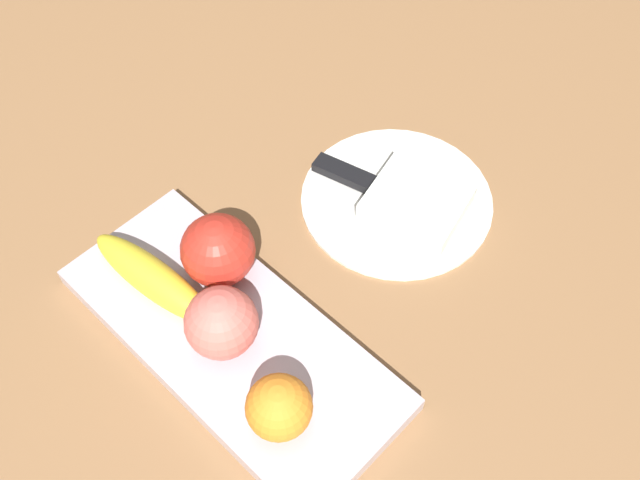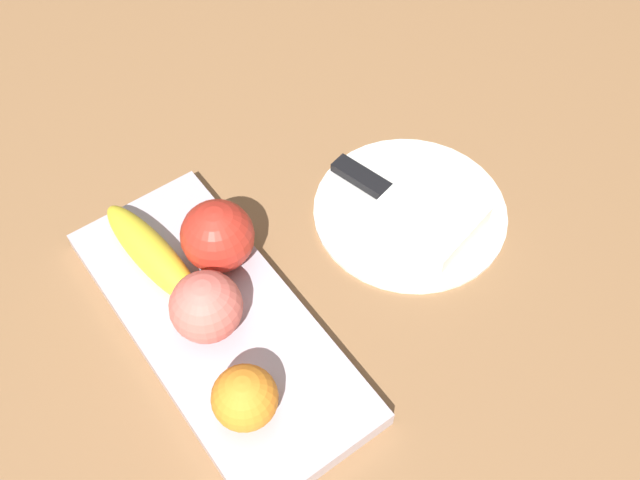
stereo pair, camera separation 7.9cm
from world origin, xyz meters
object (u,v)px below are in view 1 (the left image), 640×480
(fruit_tray, at_px, (231,338))
(folded_napkin, at_px, (417,202))
(apple, at_px, (218,250))
(orange_near_apple, at_px, (279,407))
(dinner_plate, at_px, (397,198))
(peach, at_px, (221,323))
(knife, at_px, (359,180))
(banana, at_px, (152,277))

(fruit_tray, relative_size, folded_napkin, 3.54)
(folded_napkin, bearing_deg, apple, -112.42)
(orange_near_apple, distance_m, dinner_plate, 0.32)
(peach, bearing_deg, orange_near_apple, -11.40)
(orange_near_apple, distance_m, knife, 0.32)
(orange_near_apple, xyz_separation_m, folded_napkin, (-0.08, 0.30, -0.03))
(orange_near_apple, relative_size, peach, 0.85)
(dinner_plate, height_order, folded_napkin, folded_napkin)
(dinner_plate, bearing_deg, knife, -160.56)
(fruit_tray, xyz_separation_m, apple, (-0.06, 0.04, 0.05))
(dinner_plate, relative_size, folded_napkin, 2.13)
(fruit_tray, distance_m, dinner_plate, 0.27)
(banana, height_order, orange_near_apple, orange_near_apple)
(apple, bearing_deg, fruit_tray, -35.18)
(apple, relative_size, dinner_plate, 0.34)
(orange_near_apple, height_order, knife, orange_near_apple)
(fruit_tray, distance_m, apple, 0.09)
(banana, bearing_deg, folded_napkin, -119.43)
(peach, relative_size, dinner_plate, 0.32)
(banana, height_order, peach, peach)
(apple, relative_size, knife, 0.44)
(apple, distance_m, banana, 0.08)
(folded_napkin, bearing_deg, peach, -95.29)
(peach, bearing_deg, knife, 100.86)
(fruit_tray, height_order, dinner_plate, fruit_tray)
(banana, bearing_deg, peach, 179.81)
(fruit_tray, height_order, peach, peach)
(fruit_tray, xyz_separation_m, orange_near_apple, (0.11, -0.03, 0.04))
(peach, bearing_deg, fruit_tray, 108.28)
(peach, xyz_separation_m, knife, (-0.05, 0.26, -0.05))
(banana, xyz_separation_m, dinner_plate, (0.10, 0.29, -0.04))
(orange_near_apple, xyz_separation_m, knife, (-0.15, 0.28, -0.04))
(knife, bearing_deg, peach, -93.06)
(apple, bearing_deg, banana, -119.33)
(apple, bearing_deg, dinner_plate, 74.21)
(apple, height_order, orange_near_apple, apple)
(orange_near_apple, distance_m, peach, 0.10)
(apple, height_order, folded_napkin, apple)
(peach, height_order, knife, peach)
(fruit_tray, relative_size, knife, 2.14)
(apple, xyz_separation_m, folded_napkin, (0.09, 0.22, -0.04))
(folded_napkin, xyz_separation_m, knife, (-0.08, -0.02, -0.01))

